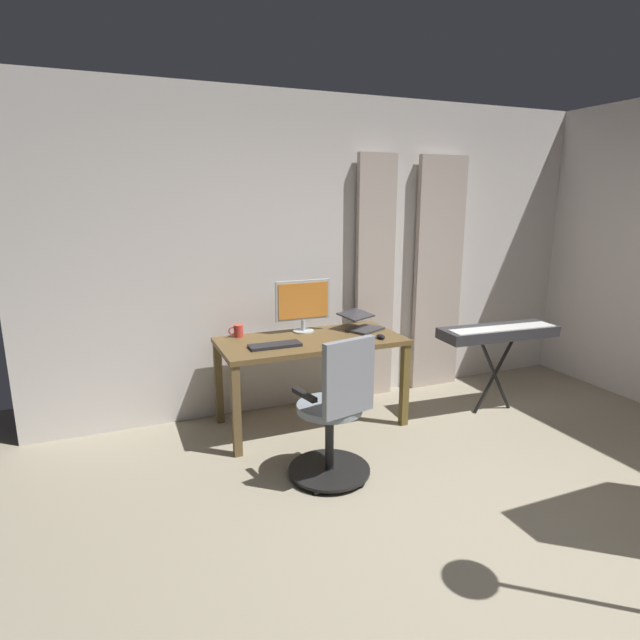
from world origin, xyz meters
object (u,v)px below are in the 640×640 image
object	(u,v)px
office_chair	(335,416)
computer_monitor	(303,303)
mug_coffee	(238,331)
laptop	(362,324)
computer_mouse	(381,337)
computer_keyboard	(275,345)
piano_keyboard	(498,334)
desk	(311,349)

from	to	relation	value
office_chair	computer_monitor	xyz separation A→B (m)	(-0.20, -1.13, 0.53)
computer_monitor	mug_coffee	xyz separation A→B (m)	(0.56, -0.04, -0.20)
laptop	computer_mouse	distance (m)	0.32
computer_keyboard	computer_mouse	world-z (taller)	computer_mouse
mug_coffee	office_chair	bearing A→B (deg)	106.92
piano_keyboard	mug_coffee	bearing A→B (deg)	-13.42
computer_monitor	laptop	xyz separation A→B (m)	(-0.49, 0.14, -0.20)
computer_mouse	mug_coffee	bearing A→B (deg)	-25.16
computer_keyboard	mug_coffee	bearing A→B (deg)	-64.22
office_chair	computer_monitor	size ratio (longest dim) A/B	2.10
computer_keyboard	piano_keyboard	bearing A→B (deg)	172.39
desk	laptop	bearing A→B (deg)	-168.47
piano_keyboard	laptop	bearing A→B (deg)	-20.22
computer_mouse	computer_monitor	bearing A→B (deg)	-42.22
desk	office_chair	distance (m)	0.93
mug_coffee	piano_keyboard	size ratio (longest dim) A/B	0.12
office_chair	laptop	world-z (taller)	office_chair
mug_coffee	piano_keyboard	bearing A→B (deg)	162.84
computer_monitor	mug_coffee	bearing A→B (deg)	-4.29
laptop	office_chair	bearing A→B (deg)	29.55
laptop	computer_mouse	world-z (taller)	laptop
computer_mouse	office_chair	bearing A→B (deg)	43.90
desk	laptop	xyz separation A→B (m)	(-0.52, -0.11, 0.14)
office_chair	mug_coffee	size ratio (longest dim) A/B	8.17
computer_keyboard	mug_coffee	xyz separation A→B (m)	(0.19, -0.40, 0.04)
computer_mouse	piano_keyboard	bearing A→B (deg)	171.53
laptop	piano_keyboard	size ratio (longest dim) A/B	0.39
desk	computer_keyboard	xyz separation A→B (m)	(0.34, 0.12, 0.10)
computer_monitor	computer_mouse	bearing A→B (deg)	137.78
computer_keyboard	laptop	bearing A→B (deg)	-165.55
computer_monitor	piano_keyboard	world-z (taller)	computer_monitor
piano_keyboard	desk	bearing A→B (deg)	-9.47
computer_monitor	desk	bearing A→B (deg)	84.25
desk	laptop	world-z (taller)	laptop
desk	piano_keyboard	size ratio (longest dim) A/B	1.40
desk	computer_mouse	size ratio (longest dim) A/B	14.91
laptop	mug_coffee	bearing A→B (deg)	-35.30
desk	mug_coffee	xyz separation A→B (m)	(0.53, -0.28, 0.14)
piano_keyboard	computer_mouse	bearing A→B (deg)	-4.73
computer_mouse	mug_coffee	size ratio (longest dim) A/B	0.81
office_chair	computer_keyboard	bearing A→B (deg)	89.24
computer_keyboard	laptop	size ratio (longest dim) A/B	0.98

